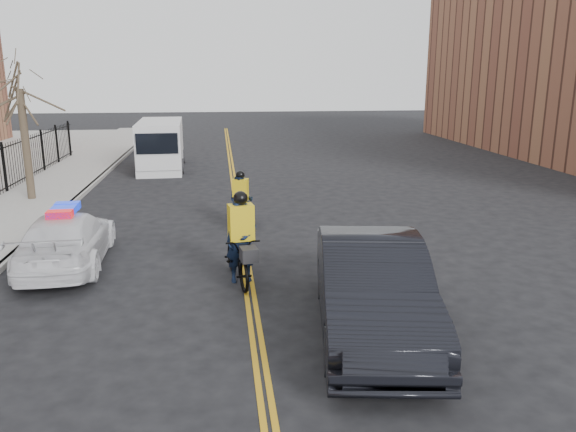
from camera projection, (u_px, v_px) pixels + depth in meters
The scene contains 11 objects.
ground at pixel (250, 294), 12.27m from camera, with size 120.00×120.00×0.00m, color black.
center_line_left at pixel (235, 209), 19.95m from camera, with size 0.10×60.00×0.01m, color #C18C16.
center_line_right at pixel (240, 209), 19.97m from camera, with size 0.10×60.00×0.01m, color #C18C16.
sidewalk at pixel (17, 213), 19.07m from camera, with size 3.00×60.00×0.15m, color gray.
curb at pixel (62, 212), 19.24m from camera, with size 0.20×60.00×0.15m, color gray.
street_tree at pixel (21, 106), 20.13m from camera, with size 3.20×3.20×4.80m.
police_cruiser at pixel (67, 239), 13.96m from camera, with size 2.11×4.74×1.51m.
dark_sedan at pixel (372, 288), 10.26m from camera, with size 1.87×5.37×1.77m, color black.
cargo_van at pixel (161, 146), 27.95m from camera, with size 2.40×5.78×2.38m.
cyclist_near at pixel (242, 251), 12.86m from camera, with size 1.12×2.27×2.13m.
cyclist_far at pixel (241, 204), 17.62m from camera, with size 0.94×1.81×1.76m.
Camera 1 is at (-0.56, -11.48, 4.69)m, focal length 35.00 mm.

